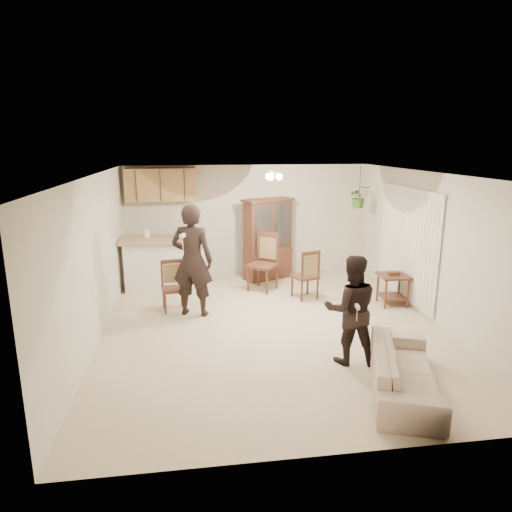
{
  "coord_description": "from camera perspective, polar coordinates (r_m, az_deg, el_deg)",
  "views": [
    {
      "loc": [
        -1.28,
        -6.97,
        2.97
      ],
      "look_at": [
        -0.22,
        0.4,
        1.12
      ],
      "focal_mm": 32.0,
      "sensor_mm": 36.0,
      "label": 1
    }
  ],
  "objects": [
    {
      "name": "floor",
      "position": [
        7.68,
        2.09,
        -8.81
      ],
      "size": [
        6.5,
        6.5,
        0.0
      ],
      "primitive_type": "plane",
      "color": "beige",
      "rests_on": "ground"
    },
    {
      "name": "ceiling",
      "position": [
        7.1,
        2.27,
        10.14
      ],
      "size": [
        5.5,
        6.5,
        0.02
      ],
      "primitive_type": "cube",
      "color": "silver",
      "rests_on": "wall_back"
    },
    {
      "name": "wall_back",
      "position": [
        10.44,
        -1.02,
        4.45
      ],
      "size": [
        5.5,
        0.02,
        2.5
      ],
      "primitive_type": "cube",
      "color": "beige",
      "rests_on": "ground"
    },
    {
      "name": "wall_front",
      "position": [
        4.29,
        10.08,
        -9.9
      ],
      "size": [
        5.5,
        0.02,
        2.5
      ],
      "primitive_type": "cube",
      "color": "beige",
      "rests_on": "ground"
    },
    {
      "name": "wall_left",
      "position": [
        7.32,
        -19.5,
        -0.45
      ],
      "size": [
        0.02,
        6.5,
        2.5
      ],
      "primitive_type": "cube",
      "color": "beige",
      "rests_on": "ground"
    },
    {
      "name": "wall_right",
      "position": [
        8.23,
        21.37,
        0.91
      ],
      "size": [
        0.02,
        6.5,
        2.5
      ],
      "primitive_type": "cube",
      "color": "beige",
      "rests_on": "ground"
    },
    {
      "name": "breakfast_bar",
      "position": [
        9.65,
        -11.29,
        -1.16
      ],
      "size": [
        1.6,
        0.55,
        1.0
      ],
      "primitive_type": "cube",
      "color": "white",
      "rests_on": "floor"
    },
    {
      "name": "bar_top",
      "position": [
        9.53,
        -11.44,
        2.04
      ],
      "size": [
        1.75,
        0.7,
        0.08
      ],
      "primitive_type": "cube",
      "color": "#A07C60",
      "rests_on": "breakfast_bar"
    },
    {
      "name": "upper_cabinets",
      "position": [
        10.09,
        -11.8,
        8.71
      ],
      "size": [
        1.5,
        0.34,
        0.7
      ],
      "primitive_type": "cube",
      "color": "olive",
      "rests_on": "wall_back"
    },
    {
      "name": "vertical_blinds",
      "position": [
        9.02,
        18.3,
        1.26
      ],
      "size": [
        0.06,
        2.3,
        2.1
      ],
      "primitive_type": null,
      "color": "silver",
      "rests_on": "wall_right"
    },
    {
      "name": "ceiling_fixture",
      "position": [
        8.32,
        2.12,
        10.01
      ],
      "size": [
        0.36,
        0.36,
        0.2
      ],
      "primitive_type": null,
      "color": "#FFEEBF",
      "rests_on": "ceiling"
    },
    {
      "name": "hanging_plant",
      "position": [
        10.09,
        12.76,
        7.23
      ],
      "size": [
        0.43,
        0.37,
        0.48
      ],
      "primitive_type": "imported",
      "color": "#295D25",
      "rests_on": "ceiling"
    },
    {
      "name": "plant_cord",
      "position": [
        10.06,
        12.86,
        9.07
      ],
      "size": [
        0.01,
        0.01,
        0.65
      ],
      "primitive_type": "cylinder",
      "color": "black",
      "rests_on": "ceiling"
    },
    {
      "name": "sofa",
      "position": [
        5.97,
        18.08,
        -12.64
      ],
      "size": [
        1.32,
        2.01,
        0.73
      ],
      "primitive_type": "imported",
      "rotation": [
        0.0,
        0.0,
        1.23
      ],
      "color": "beige",
      "rests_on": "floor"
    },
    {
      "name": "adult",
      "position": [
        8.0,
        -7.95,
        -1.18
      ],
      "size": [
        0.76,
        0.61,
        1.8
      ],
      "primitive_type": "imported",
      "rotation": [
        0.0,
        0.0,
        2.83
      ],
      "color": "black",
      "rests_on": "floor"
    },
    {
      "name": "child",
      "position": [
        6.41,
        11.76,
        -7.32
      ],
      "size": [
        0.72,
        0.6,
        1.35
      ],
      "primitive_type": "imported",
      "rotation": [
        0.0,
        0.0,
        3.0
      ],
      "color": "black",
      "rests_on": "floor"
    },
    {
      "name": "china_hutch",
      "position": [
        10.11,
        1.49,
        2.05
      ],
      "size": [
        1.22,
        0.87,
        1.8
      ],
      "rotation": [
        0.0,
        0.0,
        0.43
      ],
      "color": "#3E2016",
      "rests_on": "floor"
    },
    {
      "name": "side_table",
      "position": [
        8.96,
        16.7,
        -3.98
      ],
      "size": [
        0.56,
        0.56,
        0.65
      ],
      "rotation": [
        0.0,
        0.0,
        -0.05
      ],
      "color": "#3E2016",
      "rests_on": "floor"
    },
    {
      "name": "chair_bar",
      "position": [
        8.44,
        -10.26,
        -5.04
      ],
      "size": [
        0.46,
        0.46,
        0.91
      ],
      "rotation": [
        0.0,
        0.0,
        0.14
      ],
      "color": "#3E2016",
      "rests_on": "floor"
    },
    {
      "name": "chair_hutch_left",
      "position": [
        9.41,
        0.82,
        -2.32
      ],
      "size": [
        0.74,
        0.74,
        1.19
      ],
      "rotation": [
        0.0,
        0.0,
        -0.66
      ],
      "color": "#3E2016",
      "rests_on": "floor"
    },
    {
      "name": "chair_hutch_right",
      "position": [
        9.0,
        6.13,
        -3.54
      ],
      "size": [
        0.55,
        0.55,
        0.99
      ],
      "rotation": [
        0.0,
        0.0,
        3.45
      ],
      "color": "#3E2016",
      "rests_on": "floor"
    },
    {
      "name": "controller_adult",
      "position": [
        7.43,
        -9.18,
        2.52
      ],
      "size": [
        0.1,
        0.18,
        0.05
      ],
      "primitive_type": "cube",
      "rotation": [
        0.0,
        0.0,
        2.83
      ],
      "color": "white",
      "rests_on": "adult"
    },
    {
      "name": "controller_child",
      "position": [
        6.0,
        12.56,
        -6.21
      ],
      "size": [
        0.06,
        0.14,
        0.04
      ],
      "primitive_type": "cube",
      "rotation": [
        0.0,
        0.0,
        3.0
      ],
      "color": "white",
      "rests_on": "child"
    }
  ]
}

